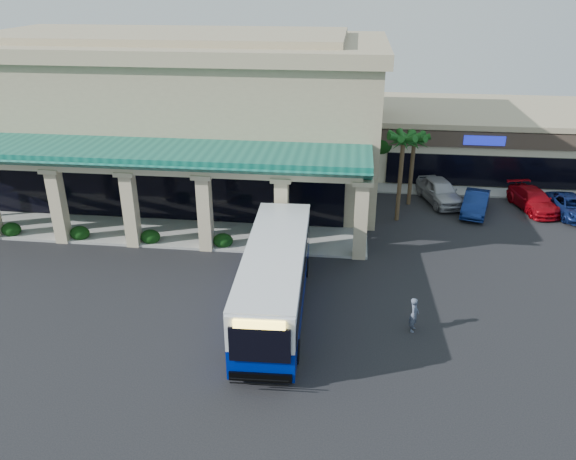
# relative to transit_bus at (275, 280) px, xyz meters

# --- Properties ---
(ground) EXTENTS (110.00, 110.00, 0.00)m
(ground) POSITION_rel_transit_bus_xyz_m (-1.99, 1.00, -1.68)
(ground) COLOR black
(main_building) EXTENTS (30.80, 14.80, 11.35)m
(main_building) POSITION_rel_transit_bus_xyz_m (-9.99, 17.00, 3.99)
(main_building) COLOR tan
(main_building) RESTS_ON ground
(arcade) EXTENTS (30.00, 6.20, 5.70)m
(arcade) POSITION_rel_transit_bus_xyz_m (-9.99, 7.80, 1.17)
(arcade) COLOR #0E564A
(arcade) RESTS_ON ground
(strip_mall) EXTENTS (22.50, 12.50, 4.90)m
(strip_mall) POSITION_rel_transit_bus_xyz_m (16.01, 25.00, 0.77)
(strip_mall) COLOR beige
(strip_mall) RESTS_ON ground
(palm_0) EXTENTS (2.40, 2.40, 6.60)m
(palm_0) POSITION_rel_transit_bus_xyz_m (6.51, 12.00, 1.62)
(palm_0) COLOR #124413
(palm_0) RESTS_ON ground
(palm_1) EXTENTS (2.40, 2.40, 5.80)m
(palm_1) POSITION_rel_transit_bus_xyz_m (7.51, 15.00, 1.22)
(palm_1) COLOR #124413
(palm_1) RESTS_ON ground
(broadleaf_tree) EXTENTS (2.60, 2.60, 4.81)m
(broadleaf_tree) POSITION_rel_transit_bus_xyz_m (5.51, 20.00, 0.72)
(broadleaf_tree) COLOR black
(broadleaf_tree) RESTS_ON ground
(transit_bus) EXTENTS (3.25, 12.16, 3.37)m
(transit_bus) POSITION_rel_transit_bus_xyz_m (0.00, 0.00, 0.00)
(transit_bus) COLOR #00158D
(transit_bus) RESTS_ON ground
(pedestrian) EXTENTS (0.53, 0.69, 1.67)m
(pedestrian) POSITION_rel_transit_bus_xyz_m (6.51, -0.94, -0.85)
(pedestrian) COLOR #444E60
(pedestrian) RESTS_ON ground
(car_silver) EXTENTS (3.37, 5.42, 1.72)m
(car_silver) POSITION_rel_transit_bus_xyz_m (9.69, 15.64, -0.82)
(car_silver) COLOR #A1A0A6
(car_silver) RESTS_ON ground
(car_white) EXTENTS (2.71, 4.70, 1.47)m
(car_white) POSITION_rel_transit_bus_xyz_m (11.89, 13.85, -0.95)
(car_white) COLOR navy
(car_white) RESTS_ON ground
(car_red) EXTENTS (3.08, 5.27, 1.43)m
(car_red) POSITION_rel_transit_bus_xyz_m (15.99, 14.98, -0.97)
(car_red) COLOR #9C0710
(car_red) RESTS_ON ground
(car_gray) EXTENTS (2.64, 4.92, 1.31)m
(car_gray) POSITION_rel_transit_bus_xyz_m (18.27, 14.18, -1.03)
(car_gray) COLOR navy
(car_gray) RESTS_ON ground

